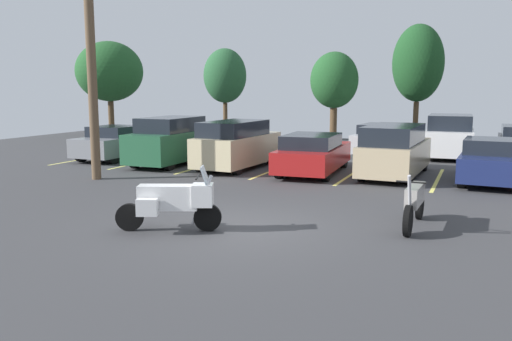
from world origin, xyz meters
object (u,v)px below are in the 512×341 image
(car_tan, at_px, (395,151))
(car_far_white, at_px, (450,137))
(car_grey, at_px, (118,143))
(car_green, at_px, (173,141))
(motorcycle_second, at_px, (415,202))
(car_far_silver, at_px, (383,139))
(utility_pole, at_px, (90,42))
(car_champagne, at_px, (237,145))
(car_red, at_px, (313,154))
(motorcycle_touring, at_px, (173,201))
(car_navy, at_px, (491,161))

(car_tan, bearing_deg, car_far_white, 76.68)
(car_tan, bearing_deg, car_grey, 179.41)
(car_green, height_order, car_far_white, car_green)
(car_tan, height_order, car_far_white, car_far_white)
(car_green, bearing_deg, motorcycle_second, -32.84)
(motorcycle_second, height_order, car_far_silver, car_far_silver)
(car_tan, distance_m, utility_pole, 10.98)
(car_champagne, xyz_separation_m, car_far_white, (7.39, 6.69, 0.01))
(car_champagne, distance_m, car_tan, 5.93)
(car_far_silver, bearing_deg, car_red, -101.58)
(motorcycle_second, bearing_deg, car_red, 123.40)
(motorcycle_second, relative_size, car_red, 0.48)
(car_grey, height_order, car_green, car_green)
(motorcycle_touring, bearing_deg, car_far_white, 72.91)
(motorcycle_second, xyz_separation_m, car_red, (-4.32, 6.55, 0.15))
(car_champagne, bearing_deg, car_grey, 174.79)
(car_grey, bearing_deg, utility_pole, -60.72)
(car_champagne, bearing_deg, car_far_silver, 56.55)
(car_tan, relative_size, utility_pole, 0.54)
(car_grey, relative_size, car_far_silver, 0.87)
(car_green, relative_size, car_champagne, 1.09)
(car_far_white, bearing_deg, car_tan, -103.32)
(car_champagne, distance_m, car_far_white, 9.97)
(car_red, bearing_deg, car_far_silver, 78.42)
(car_tan, relative_size, car_far_silver, 0.97)
(car_grey, bearing_deg, car_tan, -0.59)
(motorcycle_touring, height_order, car_far_white, car_far_white)
(motorcycle_second, relative_size, utility_pole, 0.26)
(car_champagne, distance_m, car_far_silver, 8.05)
(motorcycle_second, bearing_deg, car_far_white, 89.95)
(motorcycle_touring, relative_size, car_grey, 0.50)
(car_red, xyz_separation_m, car_tan, (2.85, 0.41, 0.19))
(motorcycle_second, bearing_deg, utility_pole, 167.40)
(car_grey, bearing_deg, car_far_silver, 30.60)
(car_navy, relative_size, utility_pole, 0.51)
(motorcycle_second, bearing_deg, car_far_silver, 102.53)
(car_grey, relative_size, car_navy, 0.95)
(car_tan, bearing_deg, car_green, -177.94)
(car_green, distance_m, car_navy, 11.93)
(car_red, bearing_deg, car_champagne, -179.71)
(car_grey, xyz_separation_m, utility_pole, (2.62, -4.68, 3.88))
(car_red, bearing_deg, car_far_white, 57.03)
(car_champagne, bearing_deg, car_navy, 2.77)
(motorcycle_touring, bearing_deg, car_green, 121.51)
(car_red, height_order, utility_pole, utility_pole)
(car_grey, bearing_deg, car_champagne, -5.21)
(motorcycle_touring, height_order, motorcycle_second, motorcycle_touring)
(utility_pole, bearing_deg, car_red, 32.79)
(motorcycle_second, relative_size, car_far_white, 0.53)
(motorcycle_second, distance_m, car_far_silver, 13.57)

